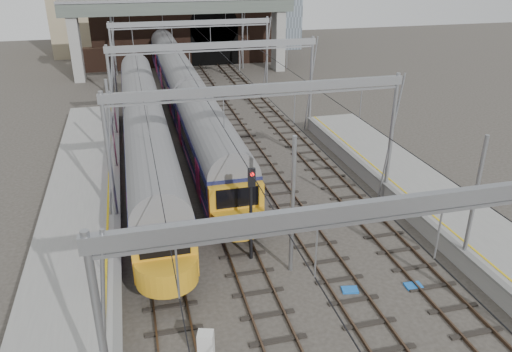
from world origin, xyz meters
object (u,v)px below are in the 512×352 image
object	(u,v)px
train_main	(172,66)
signal_near_left	(169,213)
signal_near_centre	(251,203)
relay_cabinet	(206,345)
train_second	(145,127)

from	to	relation	value
train_main	signal_near_left	bearing A→B (deg)	-95.76
signal_near_centre	relay_cabinet	bearing A→B (deg)	-112.78
train_second	relay_cabinet	bearing A→B (deg)	-87.09
train_second	signal_near_left	size ratio (longest dim) A/B	7.71
train_main	signal_near_left	world-z (taller)	train_main
train_main	signal_near_left	xyz separation A→B (m)	(-3.55, -35.18, 0.23)
train_second	signal_near_left	distance (m)	14.12
train_second	relay_cabinet	distance (m)	21.08
signal_near_left	relay_cabinet	distance (m)	7.23
signal_near_left	train_main	bearing A→B (deg)	85.03
signal_near_left	signal_near_centre	distance (m)	4.00
train_second	relay_cabinet	xyz separation A→B (m)	(1.06, -20.96, -1.97)
train_second	train_main	bearing A→B (deg)	79.25
train_second	relay_cabinet	world-z (taller)	train_second
signal_near_centre	relay_cabinet	size ratio (longest dim) A/B	4.24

